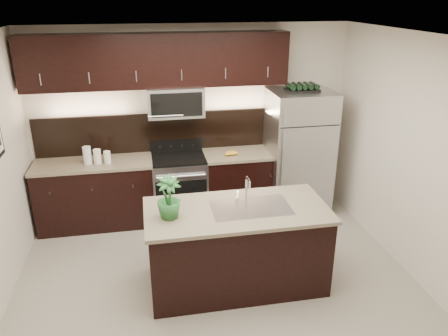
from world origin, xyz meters
name	(u,v)px	position (x,y,z in m)	size (l,w,h in m)	color
ground	(217,283)	(0.00, 0.00, 0.00)	(4.50, 4.50, 0.00)	gray
room_walls	(206,144)	(-0.11, -0.04, 1.70)	(4.52, 4.02, 2.71)	beige
counter_run	(165,188)	(-0.46, 1.69, 0.47)	(3.51, 0.65, 0.94)	black
upper_fixtures	(160,69)	(-0.43, 1.84, 2.14)	(3.49, 0.40, 1.66)	black
island	(236,247)	(0.22, -0.02, 0.47)	(1.96, 0.96, 0.94)	black
sink_faucet	(250,206)	(0.37, -0.01, 0.96)	(0.84, 0.50, 0.28)	silver
refrigerator	(298,152)	(1.49, 1.63, 0.91)	(0.87, 0.79, 1.81)	#B2B2B7
wine_rack	(302,87)	(1.49, 1.63, 1.86)	(0.45, 0.28, 0.10)	black
plant	(169,198)	(-0.50, -0.07, 1.16)	(0.25, 0.25, 0.44)	#255C29
canisters	(95,156)	(-1.37, 1.63, 1.05)	(0.36, 0.13, 0.24)	silver
french_press	(272,145)	(1.10, 1.64, 1.05)	(0.10, 0.10, 0.28)	silver
bananas	(227,153)	(0.43, 1.61, 0.97)	(0.19, 0.15, 0.06)	gold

